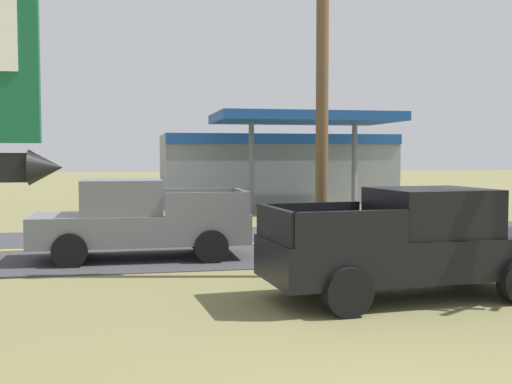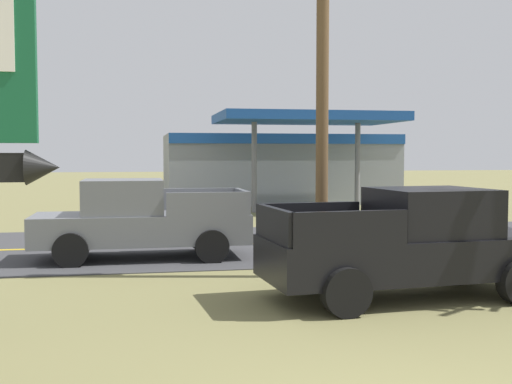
{
  "view_description": "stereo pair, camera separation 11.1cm",
  "coord_description": "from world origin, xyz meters",
  "views": [
    {
      "loc": [
        -2.54,
        -4.77,
        2.57
      ],
      "look_at": [
        0.0,
        8.0,
        1.8
      ],
      "focal_mm": 44.58,
      "sensor_mm": 36.0,
      "label": 1
    },
    {
      "loc": [
        -2.43,
        -4.8,
        2.57
      ],
      "look_at": [
        0.0,
        8.0,
        1.8
      ],
      "focal_mm": 44.58,
      "sensor_mm": 36.0,
      "label": 2
    }
  ],
  "objects": [
    {
      "name": "road_asphalt",
      "position": [
        0.0,
        13.0,
        0.01
      ],
      "size": [
        140.0,
        8.0,
        0.02
      ],
      "primitive_type": "cube",
      "color": "#3D3D3F",
      "rests_on": "ground"
    },
    {
      "name": "utility_pole",
      "position": [
        1.39,
        7.96,
        4.74
      ],
      "size": [
        2.14,
        0.26,
        8.82
      ],
      "color": "brown",
      "rests_on": "ground"
    },
    {
      "name": "pickup_black_parked_on_lawn",
      "position": [
        2.41,
        5.78,
        0.96
      ],
      "size": [
        5.34,
        2.57,
        1.96
      ],
      "color": "black",
      "rests_on": "ground"
    },
    {
      "name": "gas_station",
      "position": [
        5.14,
        28.47,
        1.94
      ],
      "size": [
        12.0,
        11.5,
        4.4
      ],
      "color": "gray",
      "rests_on": "ground"
    },
    {
      "name": "road_centre_line",
      "position": [
        0.0,
        13.0,
        0.02
      ],
      "size": [
        126.0,
        0.2,
        0.01
      ],
      "primitive_type": "cube",
      "color": "gold",
      "rests_on": "road_asphalt"
    },
    {
      "name": "pickup_grey_on_road",
      "position": [
        -2.35,
        11.0,
        0.96
      ],
      "size": [
        5.2,
        2.24,
        1.96
      ],
      "color": "slate",
      "rests_on": "ground"
    }
  ]
}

